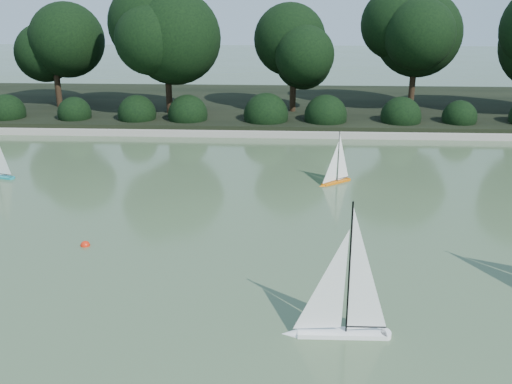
# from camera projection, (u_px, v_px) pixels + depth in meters

# --- Properties ---
(ground) EXTENTS (80.00, 80.00, 0.00)m
(ground) POSITION_uv_depth(u_px,v_px,m) (230.00, 284.00, 8.27)
(ground) COLOR #304328
(ground) RESTS_ON ground
(pond_coping) EXTENTS (40.00, 0.35, 0.18)m
(pond_coping) POSITION_uv_depth(u_px,v_px,m) (259.00, 134.00, 16.73)
(pond_coping) COLOR gray
(pond_coping) RESTS_ON ground
(far_bank) EXTENTS (40.00, 8.00, 0.30)m
(far_bank) POSITION_uv_depth(u_px,v_px,m) (264.00, 106.00, 20.48)
(far_bank) COLOR black
(far_bank) RESTS_ON ground
(tree_line) EXTENTS (26.31, 3.93, 4.39)m
(tree_line) POSITION_uv_depth(u_px,v_px,m) (301.00, 38.00, 18.12)
(tree_line) COLOR black
(tree_line) RESTS_ON ground
(shrub_hedge) EXTENTS (29.10, 1.10, 1.10)m
(shrub_hedge) POSITION_uv_depth(u_px,v_px,m) (260.00, 115.00, 17.46)
(shrub_hedge) COLOR black
(shrub_hedge) RESTS_ON ground
(sailboat_white_a) EXTENTS (1.35, 0.24, 1.85)m
(sailboat_white_a) POSITION_uv_depth(u_px,v_px,m) (334.00, 314.00, 6.95)
(sailboat_white_a) COLOR white
(sailboat_white_a) RESTS_ON ground
(sailboat_orange) EXTENTS (0.79, 0.65, 1.24)m
(sailboat_orange) POSITION_uv_depth(u_px,v_px,m) (334.00, 175.00, 12.58)
(sailboat_orange) COLOR orange
(sailboat_orange) RESTS_ON ground
(race_buoy) EXTENTS (0.16, 0.16, 0.16)m
(race_buoy) POSITION_uv_depth(u_px,v_px,m) (85.00, 246.00, 9.53)
(race_buoy) COLOR red
(race_buoy) RESTS_ON ground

